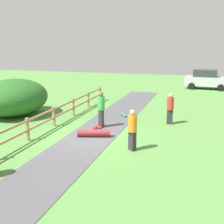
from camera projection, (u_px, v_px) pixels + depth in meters
name	position (u px, v px, depth m)	size (l,w,h in m)	color
ground_plane	(90.00, 137.00, 14.27)	(60.00, 60.00, 0.00)	#568E42
asphalt_path	(90.00, 137.00, 14.26)	(2.40, 28.00, 0.02)	#515156
wooden_fence	(42.00, 120.00, 14.85)	(0.12, 18.12, 1.10)	#997A51
bush_large	(14.00, 97.00, 18.43)	(3.92, 4.70, 2.29)	#286023
skater_riding	(101.00, 107.00, 15.71)	(0.39, 0.80, 1.94)	#B23326
skater_fallen	(94.00, 133.00, 14.34)	(1.61, 1.39, 0.36)	maroon
skateboard_loose	(123.00, 115.00, 18.39)	(0.64, 0.76, 0.08)	#338C4C
bystander_red	(170.00, 107.00, 16.42)	(0.43, 0.43, 1.77)	#2D2D33
bystander_orange	(132.00, 128.00, 12.35)	(0.54, 0.54, 1.78)	#2D2D33
parked_car_silver	(207.00, 79.00, 29.05)	(4.35, 2.32, 1.92)	#B7B7BC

